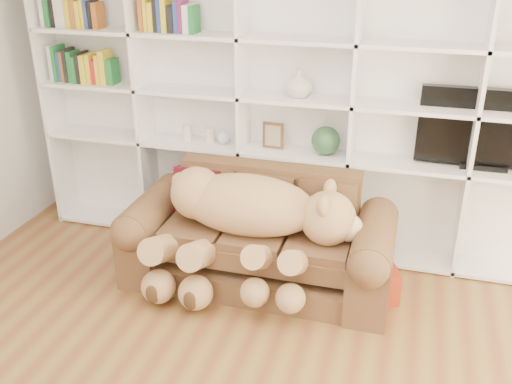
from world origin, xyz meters
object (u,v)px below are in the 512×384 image
(gift_box, at_px, (375,283))
(tv, at_px, (489,130))
(sofa, at_px, (259,243))
(teddy_bear, at_px, (246,220))

(gift_box, height_order, tv, tv)
(sofa, relative_size, gift_box, 6.51)
(sofa, height_order, teddy_bear, teddy_bear)
(sofa, bearing_deg, tv, 22.22)
(sofa, xyz_separation_m, gift_box, (0.89, -0.01, -0.19))
(teddy_bear, relative_size, tv, 1.49)
(tv, bearing_deg, sofa, -157.78)
(gift_box, bearing_deg, sofa, 179.29)
(sofa, relative_size, teddy_bear, 1.32)
(sofa, bearing_deg, gift_box, -0.71)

